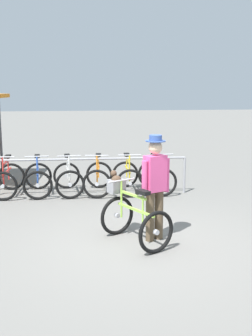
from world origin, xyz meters
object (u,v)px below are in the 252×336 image
object	(u,v)px
racked_bike_yellow	(128,177)
person_with_featured_bike	(155,183)
racked_bike_blue	(38,179)
featured_bicycle	(131,212)
racked_bike_orange	(98,178)
racked_bike_red	(7,180)
racked_bike_white	(68,178)
racked_bike_lime	(157,177)

from	to	relation	value
racked_bike_yellow	person_with_featured_bike	world-z (taller)	person_with_featured_bike
racked_bike_blue	featured_bicycle	world-z (taller)	featured_bicycle
racked_bike_orange	racked_bike_red	bearing A→B (deg)	177.38
racked_bike_blue	featured_bicycle	xyz separation A→B (m)	(1.68, -3.30, 0.12)
featured_bicycle	person_with_featured_bike	bearing A→B (deg)	1.13
racked_bike_blue	racked_bike_white	world-z (taller)	same
racked_bike_red	racked_bike_orange	distance (m)	2.10
person_with_featured_bike	racked_bike_orange	bearing A→B (deg)	101.70
racked_bike_white	racked_bike_lime	world-z (taller)	same
racked_bike_blue	featured_bicycle	bearing A→B (deg)	-63.09
featured_bicycle	person_with_featured_bike	distance (m)	0.61
racked_bike_orange	racked_bike_lime	distance (m)	1.40
racked_bike_red	racked_bike_blue	size ratio (longest dim) A/B	1.00
racked_bike_orange	racked_bike_yellow	xyz separation A→B (m)	(0.70, -0.03, 0.00)
racked_bike_white	person_with_featured_bike	world-z (taller)	person_with_featured_bike
racked_bike_yellow	person_with_featured_bike	distance (m)	3.25
racked_bike_blue	racked_bike_yellow	distance (m)	2.10
racked_bike_white	featured_bicycle	world-z (taller)	featured_bicycle
racked_bike_red	featured_bicycle	distance (m)	4.10
featured_bicycle	racked_bike_white	bearing A→B (deg)	106.63
racked_bike_yellow	racked_bike_orange	bearing A→B (deg)	177.38
racked_bike_red	racked_bike_lime	size ratio (longest dim) A/B	0.99
racked_bike_lime	racked_bike_white	bearing A→B (deg)	177.38
racked_bike_blue	racked_bike_lime	xyz separation A→B (m)	(2.80, -0.13, -0.00)
racked_bike_red	racked_bike_yellow	bearing A→B (deg)	-2.62
racked_bike_white	racked_bike_yellow	world-z (taller)	same
racked_bike_red	person_with_featured_bike	distance (m)	4.37
racked_bike_lime	racked_bike_yellow	bearing A→B (deg)	177.38
racked_bike_orange	racked_bike_yellow	bearing A→B (deg)	-2.62
racked_bike_red	racked_bike_orange	world-z (taller)	same
racked_bike_red	featured_bicycle	xyz separation A→B (m)	(2.38, -3.33, 0.12)
racked_bike_white	racked_bike_yellow	bearing A→B (deg)	-2.62
racked_bike_orange	racked_bike_blue	bearing A→B (deg)	177.38
racked_bike_yellow	person_with_featured_bike	bearing A→B (deg)	-90.54
racked_bike_white	person_with_featured_bike	distance (m)	3.58
racked_bike_red	featured_bicycle	size ratio (longest dim) A/B	0.89
racked_bike_red	racked_bike_blue	bearing A→B (deg)	-2.62
racked_bike_blue	person_with_featured_bike	xyz separation A→B (m)	(2.07, -3.29, 0.58)
racked_bike_red	racked_bike_yellow	distance (m)	2.80
racked_bike_blue	racked_bike_orange	xyz separation A→B (m)	(1.40, -0.06, -0.00)
racked_bike_red	person_with_featured_bike	world-z (taller)	person_with_featured_bike
racked_bike_white	racked_bike_yellow	xyz separation A→B (m)	(1.40, -0.06, 0.00)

